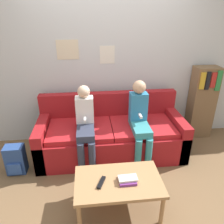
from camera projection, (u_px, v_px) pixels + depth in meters
name	position (u px, v px, depth m)	size (l,w,h in m)	color
ground_plane	(115.00, 175.00, 2.90)	(10.00, 10.00, 0.00)	brown
wall_back	(107.00, 60.00, 3.31)	(8.00, 0.06, 2.60)	silver
couch	(111.00, 135.00, 3.27)	(2.10, 0.86, 0.85)	maroon
coffee_table	(118.00, 184.00, 2.26)	(0.89, 0.55, 0.40)	#AD7F51
person_left	(85.00, 123.00, 2.91)	(0.24, 0.58, 1.10)	#33384C
person_right	(140.00, 118.00, 2.98)	(0.24, 0.58, 1.14)	teal
tv_remote	(101.00, 182.00, 2.19)	(0.10, 0.17, 0.02)	black
book_stack	(128.00, 179.00, 2.21)	(0.20, 0.15, 0.05)	#7A3389
bookshelf	(202.00, 102.00, 3.60)	(0.39, 0.28, 1.20)	brown
backpack	(16.00, 160.00, 2.87)	(0.24, 0.20, 0.40)	#284789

